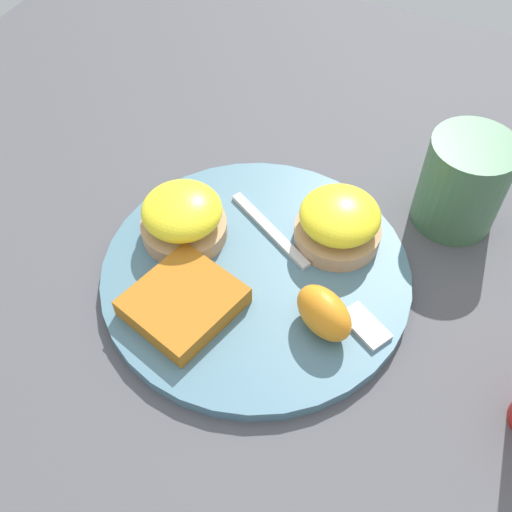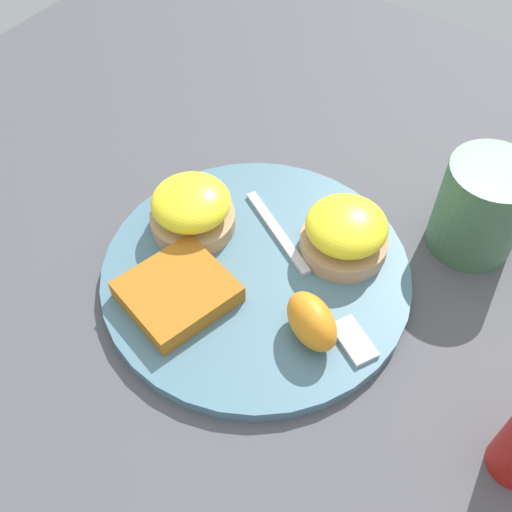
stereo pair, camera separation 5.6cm
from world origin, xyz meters
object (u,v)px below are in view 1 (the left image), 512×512
object	(u,v)px
fork	(313,273)
cup	(463,182)
hashbrown_patty	(183,302)
orange_wedge	(324,313)
sandwich_benedict_right	(183,217)
sandwich_benedict_left	(339,222)

from	to	relation	value
fork	cup	size ratio (longest dim) A/B	1.75
hashbrown_patty	orange_wedge	xyz separation A→B (m)	(0.03, -0.12, 0.01)
sandwich_benedict_right	orange_wedge	world-z (taller)	sandwich_benedict_right
sandwich_benedict_left	sandwich_benedict_right	bearing A→B (deg)	112.67
fork	orange_wedge	bearing A→B (deg)	-150.30
hashbrown_patty	cup	size ratio (longest dim) A/B	0.79
sandwich_benedict_left	orange_wedge	world-z (taller)	sandwich_benedict_left
sandwich_benedict_right	orange_wedge	size ratio (longest dim) A/B	1.44
hashbrown_patty	cup	bearing A→B (deg)	-40.18
sandwich_benedict_left	orange_wedge	bearing A→B (deg)	-166.89
hashbrown_patty	sandwich_benedict_left	bearing A→B (deg)	-35.50
hashbrown_patty	cup	xyz separation A→B (m)	(0.23, -0.20, 0.03)
hashbrown_patty	orange_wedge	world-z (taller)	orange_wedge
fork	cup	distance (m)	0.18
sandwich_benedict_left	orange_wedge	distance (m)	0.11
sandwich_benedict_right	fork	bearing A→B (deg)	-87.16
sandwich_benedict_left	fork	world-z (taller)	sandwich_benedict_left
fork	sandwich_benedict_left	bearing A→B (deg)	-5.33
sandwich_benedict_right	fork	distance (m)	0.14
sandwich_benedict_left	sandwich_benedict_right	xyz separation A→B (m)	(-0.06, 0.14, 0.00)
sandwich_benedict_right	cup	xyz separation A→B (m)	(0.15, -0.24, 0.01)
hashbrown_patty	orange_wedge	size ratio (longest dim) A/B	1.55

